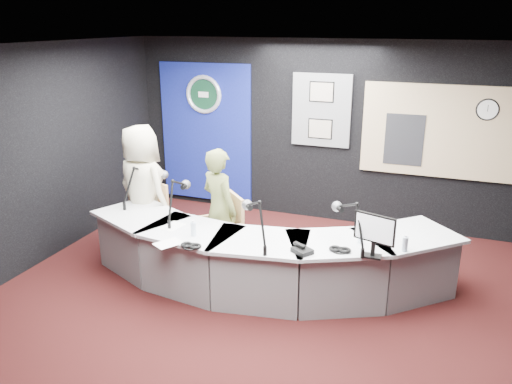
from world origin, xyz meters
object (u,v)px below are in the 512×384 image
(person_man, at_px, (143,191))
(person_woman, at_px, (219,210))
(broadcast_desk, at_px, (261,257))
(armchair_left, at_px, (145,220))
(armchair_right, at_px, (220,233))

(person_man, relative_size, person_woman, 1.12)
(broadcast_desk, xyz_separation_m, person_woman, (-0.66, 0.30, 0.42))
(broadcast_desk, xyz_separation_m, armchair_left, (-1.81, 0.37, 0.09))
(broadcast_desk, height_order, person_man, person_man)
(armchair_left, distance_m, armchair_right, 1.15)
(broadcast_desk, relative_size, armchair_right, 4.81)
(broadcast_desk, bearing_deg, armchair_right, 155.47)
(armchair_left, distance_m, person_woman, 1.20)
(armchair_left, bearing_deg, armchair_right, 18.84)
(person_man, height_order, person_woman, person_man)
(broadcast_desk, distance_m, person_man, 1.92)
(person_man, distance_m, person_woman, 1.16)
(armchair_left, xyz_separation_m, armchair_right, (1.15, -0.07, 0.00))
(broadcast_desk, height_order, person_woman, person_woman)
(person_man, bearing_deg, armchair_right, -165.28)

